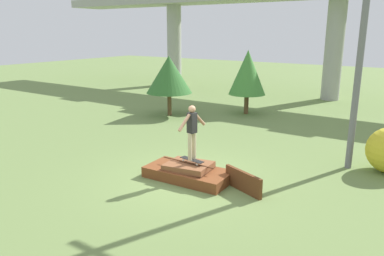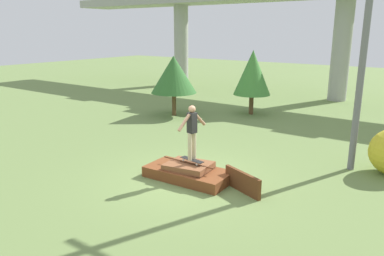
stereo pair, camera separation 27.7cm
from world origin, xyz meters
TOP-DOWN VIEW (x-y plane):
  - ground_plane at (0.00, 0.00)m, footprint 80.00×80.00m
  - scrap_pile at (0.00, 0.00)m, footprint 2.54×1.30m
  - scrap_plank_loose at (1.72, 0.12)m, footprint 1.31×0.60m
  - skateboard at (0.12, 0.03)m, footprint 0.81×0.32m
  - skater at (0.12, 0.03)m, footprint 0.26×1.08m
  - highway_overpass at (0.00, 15.67)m, footprint 44.00×3.22m
  - utility_pole at (3.67, 3.60)m, footprint 1.30×0.20m
  - tree_behind_left at (-2.51, 8.98)m, footprint 1.88×1.88m
  - tree_behind_right at (-5.56, 6.42)m, footprint 2.29×2.29m

SIDE VIEW (x-z plane):
  - ground_plane at x=0.00m, z-range 0.00..0.00m
  - scrap_pile at x=0.00m, z-range -0.06..0.47m
  - scrap_plank_loose at x=1.72m, z-range 0.00..0.56m
  - skateboard at x=0.12m, z-range 0.56..0.64m
  - skater at x=0.12m, z-range 0.73..2.31m
  - tree_behind_right at x=-5.56m, z-range 0.57..3.58m
  - tree_behind_left at x=-2.51m, z-range 0.50..3.77m
  - utility_pole at x=3.67m, z-range 0.12..7.92m
  - highway_overpass at x=0.00m, z-range 2.36..9.07m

